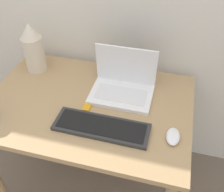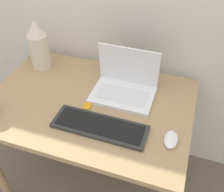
% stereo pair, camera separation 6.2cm
% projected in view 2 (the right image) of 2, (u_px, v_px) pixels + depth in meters
% --- Properties ---
extents(desk, '(1.07, 0.73, 0.72)m').
position_uv_depth(desk, '(90.00, 114.00, 1.43)').
color(desk, tan).
rests_on(desk, ground_plane).
extents(laptop, '(0.33, 0.23, 0.25)m').
position_uv_depth(laptop, '(125.00, 85.00, 1.39)').
color(laptop, white).
rests_on(laptop, desk).
extents(keyboard, '(0.45, 0.15, 0.02)m').
position_uv_depth(keyboard, '(100.00, 126.00, 1.22)').
color(keyboard, '#2D2D2D').
rests_on(keyboard, desk).
extents(mouse, '(0.06, 0.10, 0.03)m').
position_uv_depth(mouse, '(171.00, 139.00, 1.16)').
color(mouse, white).
rests_on(mouse, desk).
extents(vase, '(0.12, 0.12, 0.30)m').
position_uv_depth(vase, '(39.00, 45.00, 1.52)').
color(vase, beige).
rests_on(vase, desk).
extents(mp3_player, '(0.04, 0.06, 0.01)m').
position_uv_depth(mp3_player, '(88.00, 106.00, 1.34)').
color(mp3_player, orange).
rests_on(mp3_player, desk).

